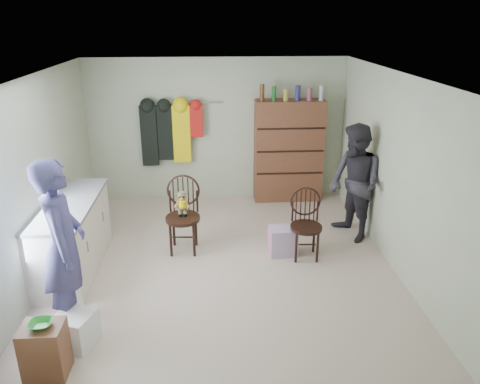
{
  "coord_description": "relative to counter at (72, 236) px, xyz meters",
  "views": [
    {
      "loc": [
        -0.14,
        -5.6,
        3.17
      ],
      "look_at": [
        0.25,
        0.2,
        0.95
      ],
      "focal_mm": 35.0,
      "sensor_mm": 36.0,
      "label": 1
    }
  ],
  "objects": [
    {
      "name": "dresser",
      "position": [
        3.2,
        2.3,
        0.44
      ],
      "size": [
        1.2,
        0.39,
        2.08
      ],
      "color": "brown",
      "rests_on": "ground"
    },
    {
      "name": "coat_rack",
      "position": [
        1.12,
        2.38,
        0.78
      ],
      "size": [
        1.42,
        0.12,
        1.09
      ],
      "color": "#99999E",
      "rests_on": "ground"
    },
    {
      "name": "counter",
      "position": [
        0.0,
        0.0,
        0.0
      ],
      "size": [
        0.64,
        1.86,
        0.94
      ],
      "color": "silver",
      "rests_on": "ground"
    },
    {
      "name": "person_right",
      "position": [
        3.91,
        0.67,
        0.39
      ],
      "size": [
        0.89,
        1.01,
        1.73
      ],
      "primitive_type": "imported",
      "rotation": [
        0.0,
        0.0,
        -1.24
      ],
      "color": "#2D2B33",
      "rests_on": "ground"
    },
    {
      "name": "chair_front",
      "position": [
        1.42,
        0.45,
        0.13
      ],
      "size": [
        0.51,
        0.51,
        1.08
      ],
      "rotation": [
        0.0,
        0.0,
        -0.06
      ],
      "color": "black",
      "rests_on": "ground"
    },
    {
      "name": "ground_plane",
      "position": [
        1.95,
        0.0,
        -0.47
      ],
      "size": [
        5.0,
        5.0,
        0.0
      ],
      "primitive_type": "plane",
      "color": "beige",
      "rests_on": "ground"
    },
    {
      "name": "chair_far",
      "position": [
        3.1,
        0.15,
        0.05
      ],
      "size": [
        0.45,
        0.45,
        0.98
      ],
      "rotation": [
        0.0,
        0.0,
        -0.05
      ],
      "color": "black",
      "rests_on": "ground"
    },
    {
      "name": "bowl",
      "position": [
        0.25,
        -2.0,
        0.09
      ],
      "size": [
        0.21,
        0.21,
        0.05
      ],
      "primitive_type": "imported",
      "color": "green",
      "rests_on": "stool"
    },
    {
      "name": "stool",
      "position": [
        0.25,
        -2.0,
        -0.2
      ],
      "size": [
        0.38,
        0.32,
        0.54
      ],
      "primitive_type": "cube",
      "color": "brown",
      "rests_on": "ground"
    },
    {
      "name": "striped_bag",
      "position": [
        2.8,
        0.2,
        -0.27
      ],
      "size": [
        0.4,
        0.32,
        0.4
      ],
      "primitive_type": "cube",
      "rotation": [
        0.0,
        0.0,
        0.07
      ],
      "color": "pink",
      "rests_on": "ground"
    },
    {
      "name": "room_walls",
      "position": [
        1.95,
        0.53,
        1.11
      ],
      "size": [
        5.0,
        5.0,
        5.0
      ],
      "color": "#B9C1A1",
      "rests_on": "ground"
    },
    {
      "name": "plastic_tub",
      "position": [
        0.4,
        -1.57,
        -0.3
      ],
      "size": [
        0.47,
        0.46,
        0.35
      ],
      "primitive_type": "cube",
      "rotation": [
        0.0,
        0.0,
        -0.36
      ],
      "color": "white",
      "rests_on": "ground"
    },
    {
      "name": "person_left",
      "position": [
        0.29,
        -1.23,
        0.47
      ],
      "size": [
        0.6,
        0.77,
        1.89
      ],
      "primitive_type": "imported",
      "rotation": [
        0.0,
        0.0,
        1.8
      ],
      "color": "#464279",
      "rests_on": "ground"
    }
  ]
}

